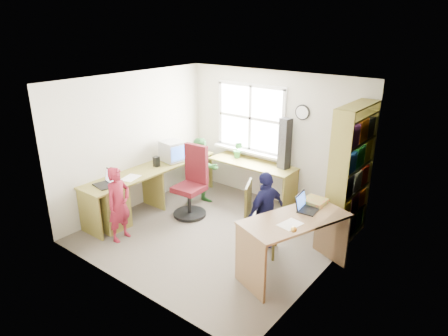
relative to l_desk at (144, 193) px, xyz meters
name	(u,v)px	position (x,y,z in m)	size (l,w,h in m)	color
room	(218,161)	(1.32, 0.38, 0.76)	(3.64, 3.44, 2.44)	#4E473E
l_desk	(144,193)	(0.00, 0.00, 0.00)	(2.38, 2.95, 0.75)	olive
right_desk	(294,234)	(2.78, 0.13, 0.14)	(1.12, 1.57, 0.83)	olive
bookshelf	(350,178)	(2.96, 1.47, 0.55)	(0.30, 1.02, 2.10)	olive
swivel_chair	(192,186)	(0.55, 0.61, 0.07)	(0.61, 0.61, 1.23)	black
wooden_chair	(257,216)	(2.09, 0.29, 0.12)	(0.61, 0.61, 1.06)	#4A4218
crt_monitor	(172,151)	(-0.16, 0.87, 0.49)	(0.44, 0.41, 0.38)	#AFAFB4
laptop_left	(107,182)	(-0.17, -0.58, 0.35)	(0.38, 0.33, 0.23)	black
laptop_right	(306,206)	(2.77, 0.43, 0.42)	(0.30, 0.35, 0.22)	black
speaker_a	(156,162)	(-0.18, 0.49, 0.39)	(0.09, 0.09, 0.18)	black
speaker_b	(180,154)	(-0.18, 1.09, 0.38)	(0.10, 0.10, 0.17)	black
cd_tower	(285,144)	(1.64, 1.81, 0.74)	(0.21, 0.20, 0.89)	black
game_box	(315,201)	(2.78, 0.69, 0.40)	(0.30, 0.30, 0.06)	red
paper_a	(130,178)	(-0.12, -0.16, 0.30)	(0.30, 0.37, 0.00)	white
paper_b	(290,224)	(2.81, -0.06, 0.37)	(0.26, 0.33, 0.00)	white
potted_plant	(238,150)	(0.68, 1.75, 0.46)	(0.18, 0.14, 0.32)	#33803B
person_red	(119,204)	(0.25, -0.70, 0.13)	(0.43, 0.28, 1.18)	maroon
person_green	(202,172)	(0.41, 1.04, 0.17)	(0.61, 0.47, 1.25)	#2F7732
person_navy	(266,211)	(2.16, 0.43, 0.15)	(0.71, 0.30, 1.22)	#161746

